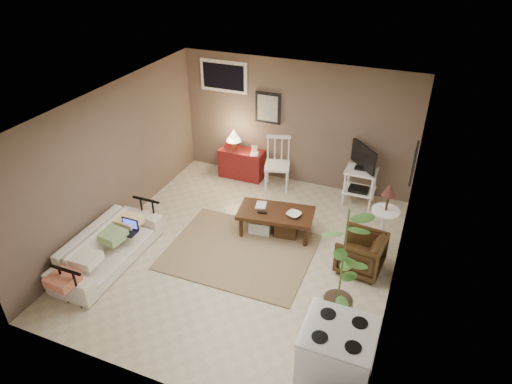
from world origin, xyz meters
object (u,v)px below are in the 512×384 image
at_px(coffee_table, 275,220).
at_px(side_table, 386,209).
at_px(tv_stand, 361,174).
at_px(potted_plant, 342,264).
at_px(armchair, 361,251).
at_px(stove, 336,362).
at_px(sofa, 107,243).
at_px(spindle_chair, 277,165).
at_px(red_console, 241,161).

xyz_separation_m(coffee_table, side_table, (1.68, 0.31, 0.45)).
xyz_separation_m(tv_stand, potted_plant, (0.30, -2.94, 0.32)).
distance_m(armchair, potted_plant, 1.28).
xyz_separation_m(coffee_table, armchair, (1.47, -0.37, 0.07)).
bearing_deg(tv_stand, stove, -82.67).
bearing_deg(tv_stand, coffee_table, -127.08).
height_order(tv_stand, armchair, tv_stand).
relative_size(coffee_table, stove, 1.32).
bearing_deg(coffee_table, stove, -57.75).
relative_size(sofa, potted_plant, 1.07).
bearing_deg(spindle_chair, tv_stand, 0.34).
height_order(side_table, potted_plant, potted_plant).
distance_m(sofa, red_console, 3.32).
bearing_deg(spindle_chair, side_table, -27.51).
relative_size(potted_plant, stove, 1.80).
distance_m(sofa, tv_stand, 4.43).
xyz_separation_m(coffee_table, sofa, (-2.08, -1.64, 0.11)).
height_order(tv_stand, side_table, tv_stand).
bearing_deg(side_table, coffee_table, -169.66).
bearing_deg(potted_plant, stove, -78.52).
distance_m(potted_plant, stove, 1.16).
bearing_deg(stove, armchair, 93.48).
bearing_deg(sofa, potted_plant, -87.51).
xyz_separation_m(side_table, armchair, (-0.21, -0.67, -0.38)).
bearing_deg(sofa, stove, -103.69).
height_order(red_console, armchair, red_console).
height_order(sofa, red_console, red_console).
bearing_deg(potted_plant, armchair, 85.91).
xyz_separation_m(red_console, stove, (2.90, -4.12, 0.13)).
bearing_deg(coffee_table, sofa, -141.70).
distance_m(spindle_chair, tv_stand, 1.58).
height_order(spindle_chair, side_table, side_table).
height_order(sofa, stove, stove).
bearing_deg(red_console, side_table, -23.12).
bearing_deg(side_table, sofa, -152.59).
bearing_deg(red_console, coffee_table, -50.51).
relative_size(spindle_chair, armchair, 1.57).
relative_size(tv_stand, side_table, 1.02).
xyz_separation_m(coffee_table, stove, (1.60, -2.54, 0.23)).
height_order(armchair, stove, stove).
xyz_separation_m(armchair, stove, (0.13, -2.17, 0.16)).
bearing_deg(stove, spindle_chair, 117.72).
height_order(coffee_table, tv_stand, tv_stand).
xyz_separation_m(tv_stand, stove, (0.51, -3.98, -0.13)).
bearing_deg(coffee_table, potted_plant, -47.04).
height_order(tv_stand, potted_plant, potted_plant).
bearing_deg(spindle_chair, armchair, -42.64).
xyz_separation_m(sofa, spindle_chair, (1.60, 3.08, 0.11)).
distance_m(coffee_table, armchair, 1.52).
xyz_separation_m(spindle_chair, tv_stand, (1.58, 0.01, 0.14)).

